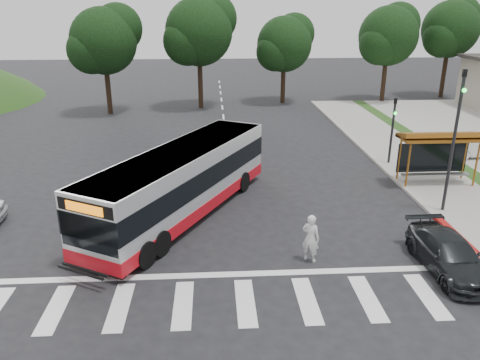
{
  "coord_description": "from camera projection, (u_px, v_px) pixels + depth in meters",
  "views": [
    {
      "loc": [
        -0.93,
        -17.69,
        8.94
      ],
      "look_at": [
        0.24,
        2.01,
        1.6
      ],
      "focal_mm": 35.0,
      "sensor_mm": 36.0,
      "label": 1
    }
  ],
  "objects": [
    {
      "name": "sidewalk_east",
      "position": [
        414.0,
        165.0,
        27.79
      ],
      "size": [
        4.0,
        40.0,
        0.12
      ],
      "primitive_type": "cube",
      "color": "gray",
      "rests_on": "ground"
    },
    {
      "name": "ground",
      "position": [
        237.0,
        232.0,
        19.71
      ],
      "size": [
        140.0,
        140.0,
        0.0
      ],
      "primitive_type": "plane",
      "color": "black",
      "rests_on": "ground"
    },
    {
      "name": "crosswalk_ladder",
      "position": [
        245.0,
        302.0,
        15.03
      ],
      "size": [
        18.0,
        2.6,
        0.01
      ],
      "primitive_type": "cube",
      "color": "silver",
      "rests_on": "ground"
    },
    {
      "name": "bus_shelter",
      "position": [
        439.0,
        142.0,
        24.27
      ],
      "size": [
        4.2,
        1.6,
        2.86
      ],
      "color": "brown",
      "rests_on": "sidewalk_east"
    },
    {
      "name": "tree_north_a",
      "position": [
        200.0,
        31.0,
        41.58
      ],
      "size": [
        6.6,
        6.15,
        10.17
      ],
      "color": "black",
      "rests_on": "ground"
    },
    {
      "name": "pedestrian",
      "position": [
        311.0,
        238.0,
        17.19
      ],
      "size": [
        0.82,
        0.75,
        1.87
      ],
      "primitive_type": "imported",
      "rotation": [
        0.0,
        0.0,
        2.56
      ],
      "color": "silver",
      "rests_on": "ground"
    },
    {
      "name": "tree_ne_a",
      "position": [
        389.0,
        35.0,
        44.64
      ],
      "size": [
        6.16,
        5.74,
        9.3
      ],
      "color": "black",
      "rests_on": "parking_lot"
    },
    {
      "name": "curb_east_red",
      "position": [
        469.0,
        247.0,
        18.32
      ],
      "size": [
        0.32,
        6.0,
        0.15
      ],
      "primitive_type": "cube",
      "color": "maroon",
      "rests_on": "ground"
    },
    {
      "name": "traffic_signal_ne_tall",
      "position": [
        456.0,
        131.0,
        20.3
      ],
      "size": [
        0.18,
        0.37,
        6.5
      ],
      "color": "black",
      "rests_on": "ground"
    },
    {
      "name": "tree_north_b",
      "position": [
        285.0,
        43.0,
        44.33
      ],
      "size": [
        5.72,
        5.33,
        8.43
      ],
      "color": "black",
      "rests_on": "ground"
    },
    {
      "name": "tree_north_c",
      "position": [
        105.0,
        40.0,
        39.48
      ],
      "size": [
        6.16,
        5.74,
        9.3
      ],
      "color": "black",
      "rests_on": "ground"
    },
    {
      "name": "parked_car_1",
      "position": [
        478.0,
        147.0,
        29.07
      ],
      "size": [
        3.77,
        1.49,
        1.22
      ],
      "primitive_type": "imported",
      "rotation": [
        0.0,
        0.0,
        1.63
      ],
      "color": "silver",
      "rests_on": "parking_lot"
    },
    {
      "name": "tree_ne_b",
      "position": [
        451.0,
        28.0,
        46.72
      ],
      "size": [
        6.16,
        5.74,
        10.02
      ],
      "color": "black",
      "rests_on": "ground"
    },
    {
      "name": "transit_bus",
      "position": [
        182.0,
        183.0,
        20.85
      ],
      "size": [
        7.99,
        11.63,
        3.06
      ],
      "primitive_type": null,
      "rotation": [
        0.0,
        0.0,
        -0.51
      ],
      "color": "silver",
      "rests_on": "ground"
    },
    {
      "name": "traffic_signal_ne_short",
      "position": [
        393.0,
        124.0,
        27.33
      ],
      "size": [
        0.18,
        0.37,
        4.0
      ],
      "color": "black",
      "rests_on": "ground"
    },
    {
      "name": "curb_east",
      "position": [
        381.0,
        166.0,
        27.68
      ],
      "size": [
        0.3,
        40.0,
        0.15
      ],
      "primitive_type": "cube",
      "color": "#9E9991",
      "rests_on": "ground"
    },
    {
      "name": "dark_sedan",
      "position": [
        449.0,
        254.0,
        16.67
      ],
      "size": [
        1.92,
        4.42,
        1.27
      ],
      "primitive_type": "imported",
      "rotation": [
        0.0,
        0.0,
        0.03
      ],
      "color": "black",
      "rests_on": "ground"
    }
  ]
}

